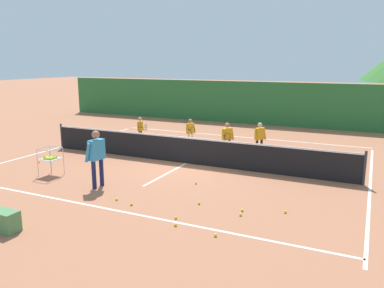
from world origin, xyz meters
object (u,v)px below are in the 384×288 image
Objects in this scene: student_0 at (141,128)px; student_1 at (190,130)px; student_3 at (260,136)px; tennis_ball_7 at (176,225)px; tennis_ball_6 at (241,215)px; tennis_ball_9 at (39,162)px; ball_cart at (50,158)px; tennis_ball_2 at (196,183)px; tennis_ball_10 at (176,218)px; instructor at (97,153)px; student_2 at (227,136)px; tennis_ball_1 at (131,204)px; tennis_ball_0 at (199,203)px; tennis_ball_3 at (242,210)px; tennis_ball_11 at (285,212)px; tennis_ball_5 at (215,235)px; tennis_net at (186,150)px; tennis_ball_4 at (117,199)px.

student_0 is 0.98× the size of student_1.
tennis_ball_7 is at bearing -88.94° from student_3.
tennis_ball_6 is 1.00× the size of tennis_ball_9.
tennis_ball_6 and tennis_ball_9 have the same top height.
student_1 is 1.36× the size of ball_cart.
tennis_ball_2 is (-0.72, -4.40, -0.74)m from student_3.
instructor is at bearing 160.49° from tennis_ball_10.
tennis_ball_6 is at bearing -66.63° from student_2.
tennis_ball_1 is 1.00× the size of tennis_ball_9.
student_0 is 7.97m from tennis_ball_0.
tennis_ball_3 is 1.00× the size of tennis_ball_10.
tennis_ball_0 is 1.00× the size of tennis_ball_3.
instructor is 5.52m from tennis_ball_11.
student_2 is 7.17m from tennis_ball_5.
tennis_ball_0 and tennis_ball_11 have the same top height.
student_3 is at bearing 49.01° from tennis_net.
tennis_ball_3 is 1.82m from tennis_ball_7.
tennis_ball_6 is (4.49, -0.30, -0.98)m from instructor.
tennis_ball_7 is at bearing -23.89° from instructor.
tennis_net is 174.58× the size of tennis_ball_11.
instructor reaches higher than tennis_ball_6.
student_1 is 0.94× the size of student_3.
tennis_ball_1 is (-0.38, -6.02, -0.75)m from student_2.
student_2 is at bearing 67.72° from instructor.
tennis_ball_1 is at bearing -59.15° from student_0.
tennis_ball_1 is 1.00× the size of tennis_ball_10.
tennis_ball_0 is 1.00× the size of tennis_ball_11.
ball_cart is at bearing -131.18° from student_2.
instructor reaches higher than tennis_ball_11.
tennis_ball_7 is at bearing -66.43° from tennis_net.
ball_cart is 13.22× the size of tennis_ball_3.
tennis_net is 174.58× the size of tennis_ball_9.
tennis_ball_5 is (4.23, -7.65, -0.70)m from student_1.
instructor is 24.77× the size of tennis_ball_10.
tennis_ball_2 is at bearing -99.27° from student_3.
student_1 reaches higher than tennis_ball_1.
tennis_net is 174.58× the size of tennis_ball_4.
tennis_ball_11 is at bearing 34.41° from tennis_ball_6.
tennis_ball_0 is (1.16, -5.21, -0.75)m from student_2.
tennis_ball_3 is (1.22, -5.88, -0.74)m from student_3.
tennis_ball_1 is (3.92, -6.57, -0.69)m from student_0.
student_3 is 19.04× the size of tennis_ball_7.
tennis_ball_6 is 1.13m from tennis_ball_11.
student_1 is 6.88m from tennis_ball_4.
tennis_ball_9 is (-6.94, -4.57, -0.74)m from student_3.
student_1 is 17.93× the size of tennis_ball_10.
tennis_ball_4 and tennis_ball_5 have the same top height.
tennis_ball_1 is at bearing -163.01° from tennis_ball_3.
tennis_ball_5 is at bearing -15.94° from tennis_ball_1.
tennis_ball_4 is 1.00× the size of tennis_ball_7.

